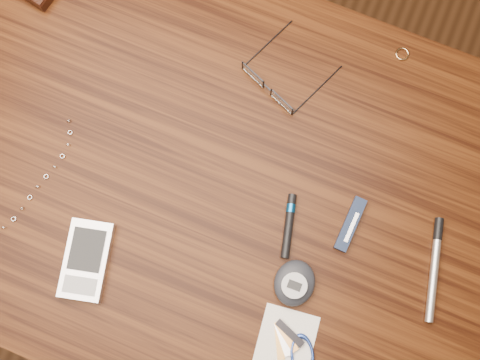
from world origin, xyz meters
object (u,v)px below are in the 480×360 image
(pedometer, at_px, (294,283))
(silver_pen, at_px, (435,261))
(pocket_knife, at_px, (350,224))
(notepad_keys, at_px, (294,348))
(eyeglasses, at_px, (270,86))
(pda_phone, at_px, (86,260))
(desk, at_px, (221,194))

(pedometer, relative_size, silver_pen, 0.46)
(pocket_knife, bearing_deg, notepad_keys, -93.43)
(eyeglasses, distance_m, pocket_knife, 0.25)
(eyeglasses, distance_m, silver_pen, 0.37)
(pda_phone, xyz_separation_m, pedometer, (0.30, 0.09, 0.00))
(desk, relative_size, pda_phone, 7.68)
(desk, bearing_deg, pda_phone, -126.21)
(eyeglasses, relative_size, notepad_keys, 1.38)
(pda_phone, distance_m, pocket_knife, 0.40)
(desk, relative_size, pocket_knife, 11.50)
(desk, height_order, silver_pen, silver_pen)
(pedometer, bearing_deg, silver_pen, 31.32)
(pedometer, distance_m, silver_pen, 0.21)
(pedometer, bearing_deg, eyeglasses, 118.50)
(pocket_knife, bearing_deg, eyeglasses, 141.02)
(pda_phone, distance_m, notepad_keys, 0.33)
(notepad_keys, relative_size, pocket_knife, 1.25)
(pedometer, distance_m, notepad_keys, 0.09)
(pedometer, xyz_separation_m, notepad_keys, (0.03, -0.09, -0.01))
(desk, bearing_deg, silver_pen, 1.97)
(pedometer, bearing_deg, pocket_knife, 67.92)
(desk, height_order, eyeglasses, eyeglasses)
(pda_phone, relative_size, pedometer, 1.83)
(pocket_knife, distance_m, silver_pen, 0.14)
(pda_phone, bearing_deg, pocket_knife, 30.25)
(pda_phone, relative_size, notepad_keys, 1.20)
(pedometer, height_order, silver_pen, pedometer)
(pedometer, height_order, notepad_keys, pedometer)
(pda_phone, bearing_deg, silver_pen, 22.35)
(desk, xyz_separation_m, pda_phone, (-0.14, -0.19, 0.11))
(eyeglasses, bearing_deg, notepad_keys, -63.04)
(pocket_knife, height_order, silver_pen, same)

